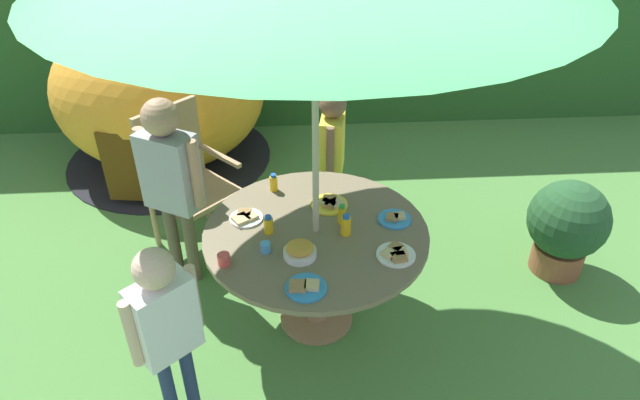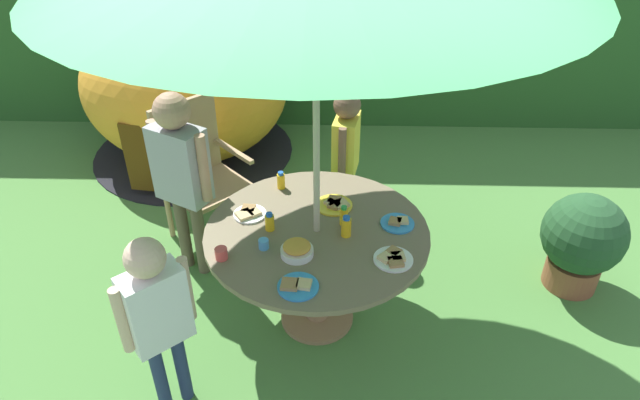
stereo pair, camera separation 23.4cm
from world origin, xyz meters
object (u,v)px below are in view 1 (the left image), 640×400
juice_bottle_far_right (274,183)px  plate_center_front (395,218)px  dome_tent (160,92)px  garden_table (316,250)px  juice_bottle_center_back (346,225)px  wooden_chair (184,173)px  snack_bowl (300,251)px  potted_plant (567,225)px  child_in_white_shirt (165,319)px  juice_bottle_mid_left (342,215)px  cup_near (265,247)px  child_in_grey_shirt (170,171)px  plate_near_right (396,254)px  cup_far (224,259)px  plate_near_left (305,287)px  child_in_yellow_shirt (332,144)px  plate_mid_right (246,217)px  plate_back_edge (330,204)px  juice_bottle_far_left (269,225)px

juice_bottle_far_right → plate_center_front: bearing=-27.3°
dome_tent → juice_bottle_far_right: size_ratio=17.99×
garden_table → juice_bottle_center_back: size_ratio=9.96×
wooden_chair → snack_bowl: bearing=-99.4°
potted_plant → child_in_white_shirt: bearing=-157.6°
juice_bottle_mid_left → cup_near: juice_bottle_mid_left is taller
child_in_grey_shirt → juice_bottle_mid_left: 1.11m
plate_near_right → juice_bottle_mid_left: 0.41m
juice_bottle_far_right → cup_far: size_ratio=1.73×
dome_tent → potted_plant: size_ratio=3.00×
plate_near_left → plate_center_front: size_ratio=1.07×
garden_table → wooden_chair: size_ratio=1.23×
juice_bottle_far_right → juice_bottle_mid_left: 0.54m
plate_center_front → juice_bottle_mid_left: 0.32m
wooden_chair → potted_plant: 2.67m
child_in_yellow_shirt → plate_center_front: bearing=27.5°
child_in_yellow_shirt → plate_near_right: child_in_yellow_shirt is taller
plate_mid_right → cup_near: cup_near is taller
snack_bowl → juice_bottle_center_back: (0.27, 0.18, 0.02)m
garden_table → juice_bottle_mid_left: (0.15, 0.06, 0.20)m
child_in_yellow_shirt → plate_center_front: size_ratio=5.73×
plate_back_edge → wooden_chair: bearing=146.1°
wooden_chair → juice_bottle_mid_left: bearing=-83.4°
garden_table → juice_bottle_far_right: juice_bottle_far_right is taller
snack_bowl → juice_bottle_far_right: (-0.14, 0.66, 0.02)m
wooden_chair → plate_back_edge: size_ratio=4.62×
cup_far → dome_tent: bearing=107.3°
plate_center_front → juice_bottle_mid_left: (-0.31, -0.01, 0.05)m
cup_far → garden_table: bearing=27.6°
snack_bowl → cup_near: snack_bowl is taller
dome_tent → child_in_white_shirt: bearing=-72.2°
dome_tent → juice_bottle_center_back: 2.60m
plate_near_left → plate_back_edge: bearing=75.9°
wooden_chair → plate_mid_right: wooden_chair is taller
wooden_chair → dome_tent: dome_tent is taller
plate_near_left → juice_bottle_far_right: juice_bottle_far_right is taller
garden_table → cup_far: 0.59m
plate_back_edge → plate_near_right: bearing=-57.5°
juice_bottle_far_right → juice_bottle_mid_left: bearing=-43.5°
cup_near → plate_near_right: bearing=-6.7°
potted_plant → snack_bowl: bearing=-161.9°
snack_bowl → juice_bottle_mid_left: (0.25, 0.28, 0.02)m
garden_table → plate_center_front: bearing=8.6°
potted_plant → plate_near_left: 2.02m
juice_bottle_far_left → juice_bottle_far_right: juice_bottle_far_right is taller
plate_near_left → cup_near: bearing=123.5°
dome_tent → child_in_yellow_shirt: dome_tent is taller
wooden_chair → dome_tent: 1.28m
plate_mid_right → juice_bottle_mid_left: bearing=-7.4°
wooden_chair → child_in_grey_shirt: bearing=-132.9°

